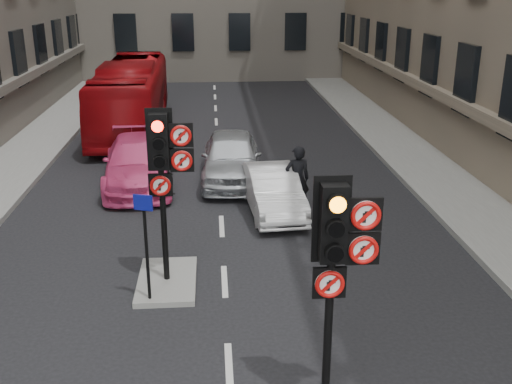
{
  "coord_description": "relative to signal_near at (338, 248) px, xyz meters",
  "views": [
    {
      "loc": [
        -0.17,
        -6.27,
        6.02
      ],
      "look_at": [
        0.54,
        3.28,
        2.6
      ],
      "focal_mm": 42.0,
      "sensor_mm": 36.0,
      "label": 1
    }
  ],
  "objects": [
    {
      "name": "car_pink",
      "position": [
        -3.98,
        10.56,
        -1.87
      ],
      "size": [
        2.43,
        5.08,
        1.43
      ],
      "primitive_type": "imported",
      "rotation": [
        0.0,
        0.0,
        0.09
      ],
      "color": "#E24280",
      "rests_on": "ground"
    },
    {
      "name": "centre_island",
      "position": [
        -2.69,
        4.01,
        -2.52
      ],
      "size": [
        1.2,
        2.0,
        0.12
      ],
      "primitive_type": "cube",
      "color": "gray",
      "rests_on": "ground"
    },
    {
      "name": "motorcycle",
      "position": [
        -2.99,
        9.06,
        -2.1
      ],
      "size": [
        0.63,
        1.63,
        0.96
      ],
      "primitive_type": "imported",
      "rotation": [
        0.0,
        0.0,
        -0.12
      ],
      "color": "black",
      "rests_on": "ground"
    },
    {
      "name": "info_sign",
      "position": [
        -2.97,
        3.19,
        -1.06
      ],
      "size": [
        0.37,
        0.16,
        2.17
      ],
      "rotation": [
        0.0,
        0.0,
        -0.33
      ],
      "color": "black",
      "rests_on": "centre_island"
    },
    {
      "name": "pavement_right",
      "position": [
        5.71,
        11.01,
        -2.5
      ],
      "size": [
        3.0,
        50.0,
        0.16
      ],
      "primitive_type": "cube",
      "color": "gray",
      "rests_on": "ground"
    },
    {
      "name": "bus_red",
      "position": [
        -4.99,
        17.88,
        -1.16
      ],
      "size": [
        2.57,
        10.27,
        2.85
      ],
      "primitive_type": "imported",
      "rotation": [
        0.0,
        0.0,
        0.02
      ],
      "color": "#990B10",
      "rests_on": "ground"
    },
    {
      "name": "signal_far",
      "position": [
        -2.6,
        4.0,
        0.12
      ],
      "size": [
        0.91,
        0.4,
        3.58
      ],
      "color": "black",
      "rests_on": "centre_island"
    },
    {
      "name": "car_white",
      "position": [
        -0.07,
        7.96,
        -1.97
      ],
      "size": [
        1.58,
        3.79,
        1.22
      ],
      "primitive_type": "imported",
      "rotation": [
        0.0,
        0.0,
        0.08
      ],
      "color": "silver",
      "rests_on": "ground"
    },
    {
      "name": "car_silver",
      "position": [
        -1.1,
        10.74,
        -1.81
      ],
      "size": [
        1.98,
        4.57,
        1.54
      ],
      "primitive_type": "imported",
      "rotation": [
        0.0,
        0.0,
        -0.04
      ],
      "color": "#B8BCC0",
      "rests_on": "ground"
    },
    {
      "name": "signal_near",
      "position": [
        0.0,
        0.0,
        0.0
      ],
      "size": [
        0.91,
        0.4,
        3.58
      ],
      "color": "black",
      "rests_on": "ground"
    },
    {
      "name": "motorcyclist",
      "position": [
        0.59,
        7.91,
        -1.65
      ],
      "size": [
        0.72,
        0.52,
        1.86
      ],
      "primitive_type": "imported",
      "rotation": [
        0.0,
        0.0,
        3.26
      ],
      "color": "black",
      "rests_on": "ground"
    }
  ]
}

